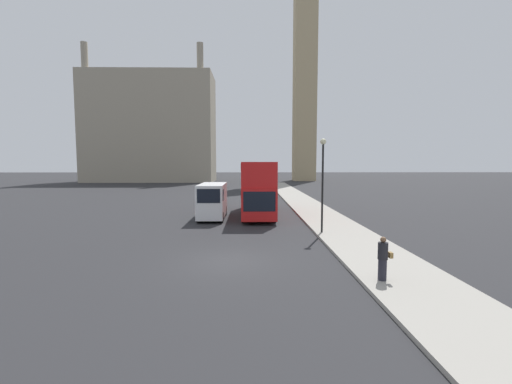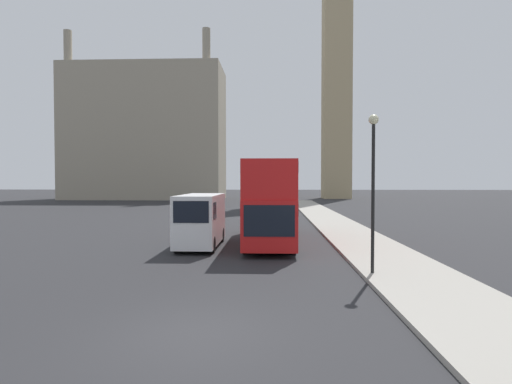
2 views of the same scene
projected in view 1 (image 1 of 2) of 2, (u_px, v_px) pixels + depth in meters
name	position (u px, v px, depth m)	size (l,w,h in m)	color
ground_plane	(228.00, 261.00, 15.24)	(300.00, 300.00, 0.00)	#28282B
sidewalk_strip	(379.00, 259.00, 15.36)	(3.61, 120.00, 0.15)	#9E998E
clock_tower	(305.00, 32.00, 83.18)	(5.73, 5.90, 70.91)	tan
building_block_distant	(151.00, 128.00, 81.01)	(29.61, 11.93, 30.63)	#9E937F
red_double_decker_bus	(258.00, 186.00, 28.68)	(2.58, 10.40, 4.45)	red
white_van	(212.00, 200.00, 26.81)	(1.97, 5.18, 2.75)	white
pedestrian	(383.00, 259.00, 12.29)	(0.51, 0.35, 1.59)	#23232D
street_lamp	(323.00, 171.00, 20.61)	(0.36, 0.36, 5.69)	black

